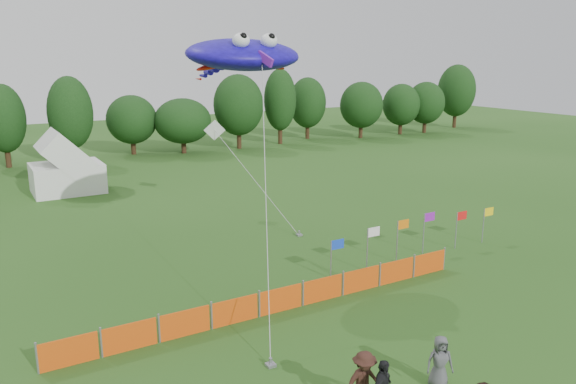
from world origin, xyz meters
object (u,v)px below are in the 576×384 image
barrier_fence (281,300)px  stingray_kite (240,55)px  tent_right (67,169)px  spectator_c (364,383)px  spectator_e (440,362)px

barrier_fence → stingray_kite: bearing=78.7°
tent_right → stingray_kite: 22.03m
spectator_c → stingray_kite: 15.51m
tent_right → spectator_e: 32.92m
barrier_fence → tent_right: bearing=98.4°
spectator_c → spectator_e: 2.79m
tent_right → spectator_e: (5.37, -32.46, -0.94)m
spectator_c → stingray_kite: (2.30, 12.43, 9.00)m
spectator_e → stingray_kite: 15.54m
barrier_fence → spectator_e: (1.60, -7.03, 0.35)m
barrier_fence → spectator_c: bearing=-99.8°
barrier_fence → spectator_e: size_ratio=10.54×
spectator_e → barrier_fence: bearing=129.1°
spectator_e → spectator_c: bearing=-157.1°
tent_right → spectator_e: size_ratio=2.95×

